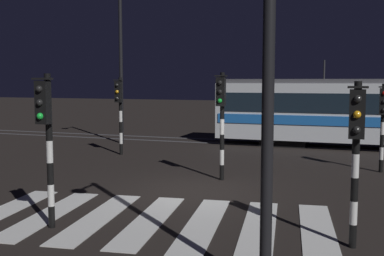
{
  "coord_description": "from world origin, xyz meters",
  "views": [
    {
      "loc": [
        4.34,
        -12.45,
        3.17
      ],
      "look_at": [
        -1.45,
        4.04,
        1.4
      ],
      "focal_mm": 43.77,
      "sensor_mm": 36.0,
      "label": 1
    }
  ],
  "objects_px": {
    "tram": "(371,111)",
    "traffic_light_corner_near_right": "(356,140)",
    "traffic_light_median_centre": "(221,110)",
    "traffic_light_corner_far_right": "(383,114)",
    "traffic_light_kerb_mid_left": "(46,127)",
    "street_lamp_trackside_left": "(118,46)",
    "traffic_light_corner_far_left": "(119,104)"
  },
  "relations": [
    {
      "from": "traffic_light_corner_far_right",
      "to": "traffic_light_corner_near_right",
      "type": "relative_size",
      "value": 0.97
    },
    {
      "from": "tram",
      "to": "traffic_light_corner_far_right",
      "type": "bearing_deg",
      "value": -87.95
    },
    {
      "from": "tram",
      "to": "traffic_light_corner_far_left",
      "type": "bearing_deg",
      "value": -151.32
    },
    {
      "from": "traffic_light_corner_far_right",
      "to": "traffic_light_corner_far_left",
      "type": "height_order",
      "value": "traffic_light_corner_far_left"
    },
    {
      "from": "traffic_light_median_centre",
      "to": "tram",
      "type": "xyz_separation_m",
      "value": [
        4.66,
        9.1,
        -0.52
      ]
    },
    {
      "from": "traffic_light_median_centre",
      "to": "traffic_light_corner_near_right",
      "type": "xyz_separation_m",
      "value": [
        4.01,
        -5.06,
        -0.18
      ]
    },
    {
      "from": "traffic_light_corner_far_left",
      "to": "tram",
      "type": "distance_m",
      "value": 11.58
    },
    {
      "from": "tram",
      "to": "traffic_light_median_centre",
      "type": "bearing_deg",
      "value": -117.13
    },
    {
      "from": "traffic_light_corner_far_right",
      "to": "street_lamp_trackside_left",
      "type": "bearing_deg",
      "value": 163.3
    },
    {
      "from": "traffic_light_corner_far_left",
      "to": "tram",
      "type": "relative_size",
      "value": 0.23
    },
    {
      "from": "traffic_light_corner_far_right",
      "to": "tram",
      "type": "relative_size",
      "value": 0.21
    },
    {
      "from": "traffic_light_corner_near_right",
      "to": "street_lamp_trackside_left",
      "type": "bearing_deg",
      "value": 133.64
    },
    {
      "from": "traffic_light_median_centre",
      "to": "street_lamp_trackside_left",
      "type": "relative_size",
      "value": 0.44
    },
    {
      "from": "street_lamp_trackside_left",
      "to": "tram",
      "type": "bearing_deg",
      "value": 11.58
    },
    {
      "from": "traffic_light_median_centre",
      "to": "traffic_light_corner_near_right",
      "type": "relative_size",
      "value": 1.08
    },
    {
      "from": "traffic_light_corner_near_right",
      "to": "tram",
      "type": "distance_m",
      "value": 14.18
    },
    {
      "from": "street_lamp_trackside_left",
      "to": "traffic_light_median_centre",
      "type": "bearing_deg",
      "value": -42.91
    },
    {
      "from": "traffic_light_median_centre",
      "to": "traffic_light_kerb_mid_left",
      "type": "xyz_separation_m",
      "value": [
        -2.15,
        -5.93,
        -0.07
      ]
    },
    {
      "from": "traffic_light_corner_far_right",
      "to": "traffic_light_corner_near_right",
      "type": "xyz_separation_m",
      "value": [
        -0.86,
        -8.12,
        0.06
      ]
    },
    {
      "from": "traffic_light_corner_far_left",
      "to": "street_lamp_trackside_left",
      "type": "distance_m",
      "value": 4.46
    },
    {
      "from": "traffic_light_kerb_mid_left",
      "to": "traffic_light_corner_far_right",
      "type": "bearing_deg",
      "value": 51.96
    },
    {
      "from": "traffic_light_kerb_mid_left",
      "to": "tram",
      "type": "height_order",
      "value": "tram"
    },
    {
      "from": "traffic_light_corner_near_right",
      "to": "traffic_light_corner_far_right",
      "type": "bearing_deg",
      "value": 83.92
    },
    {
      "from": "traffic_light_median_centre",
      "to": "tram",
      "type": "distance_m",
      "value": 10.24
    },
    {
      "from": "traffic_light_median_centre",
      "to": "street_lamp_trackside_left",
      "type": "height_order",
      "value": "street_lamp_trackside_left"
    },
    {
      "from": "traffic_light_corner_far_right",
      "to": "tram",
      "type": "bearing_deg",
      "value": 92.05
    },
    {
      "from": "traffic_light_corner_far_right",
      "to": "traffic_light_corner_near_right",
      "type": "bearing_deg",
      "value": -96.08
    },
    {
      "from": "traffic_light_kerb_mid_left",
      "to": "traffic_light_median_centre",
      "type": "bearing_deg",
      "value": 70.04
    },
    {
      "from": "traffic_light_kerb_mid_left",
      "to": "street_lamp_trackside_left",
      "type": "height_order",
      "value": "street_lamp_trackside_left"
    },
    {
      "from": "traffic_light_median_centre",
      "to": "tram",
      "type": "relative_size",
      "value": 0.24
    },
    {
      "from": "traffic_light_corner_far_right",
      "to": "traffic_light_corner_far_left",
      "type": "distance_m",
      "value": 10.38
    },
    {
      "from": "tram",
      "to": "traffic_light_corner_near_right",
      "type": "bearing_deg",
      "value": -92.62
    }
  ]
}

